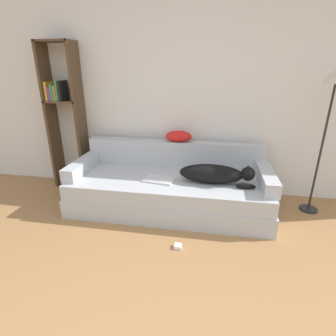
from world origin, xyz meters
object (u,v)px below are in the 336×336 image
Objects in this scene: throw_pillow at (179,136)px; floor_lamp at (334,92)px; bookshelf at (64,110)px; couch at (169,193)px; power_adapter at (178,246)px; dog at (215,174)px; laptop at (159,179)px.

throw_pillow is 1.70m from floor_lamp.
floor_lamp is at bearing -3.82° from bookshelf.
couch is 1.77m from bookshelf.
power_adapter is (0.21, -0.75, -0.18)m from couch.
dog is 1.44m from floor_lamp.
dog is at bearing -165.45° from floor_lamp.
dog is at bearing -7.99° from couch.
bookshelf is 2.32m from power_adapter.
floor_lamp reaches higher than couch.
dog is at bearing -14.02° from bookshelf.
dog reaches higher than laptop.
dog reaches higher than couch.
throw_pillow is (0.05, 0.41, 0.59)m from couch.
bookshelf reaches higher than dog.
power_adapter is (1.69, -1.18, -1.05)m from bookshelf.
bookshelf is 27.40× the size of power_adapter.
power_adapter is at bearing -82.02° from throw_pillow.
laptop is 1.11× the size of throw_pillow.
throw_pillow reaches higher than power_adapter.
bookshelf is at bearing 165.98° from dog.
floor_lamp is (1.64, 0.22, 1.16)m from couch.
couch is at bearing -16.07° from bookshelf.
throw_pillow is 0.21× the size of floor_lamp.
laptop is 0.19× the size of bookshelf.
couch is 6.94× the size of throw_pillow.
floor_lamp is 2.19m from power_adapter.
throw_pillow is at bearing 83.03° from laptop.
laptop is at bearing 115.48° from power_adapter.
power_adapter is at bearing -34.83° from bookshelf.
bookshelf is at bearing 176.18° from floor_lamp.
couch is at bearing 105.61° from power_adapter.
throw_pillow reaches higher than dog.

